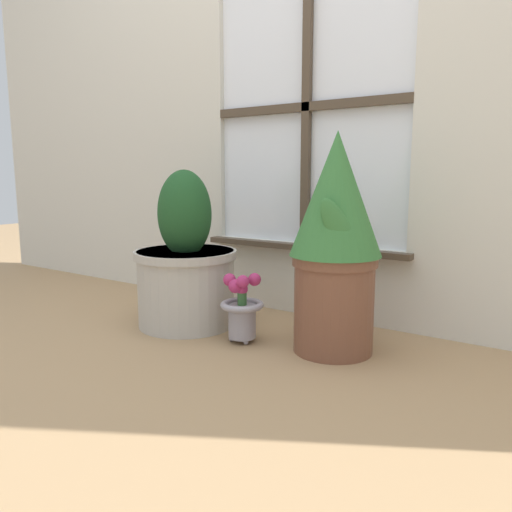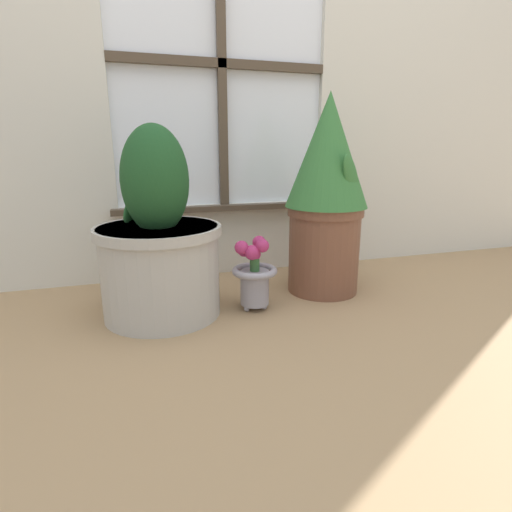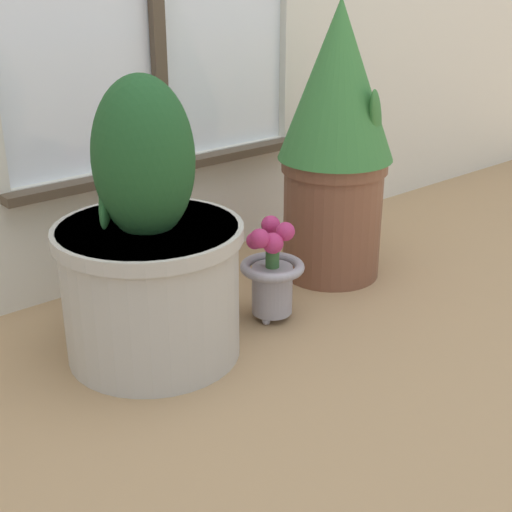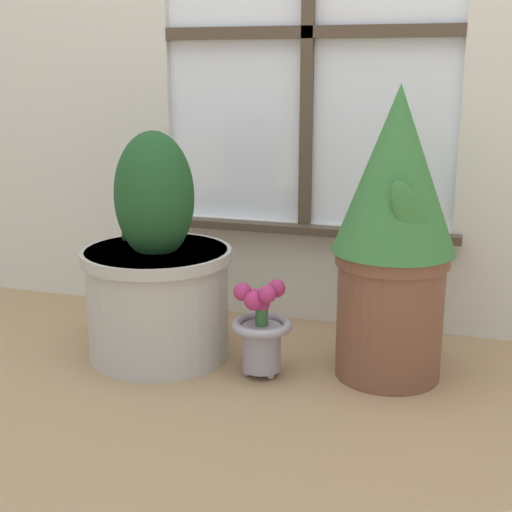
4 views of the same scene
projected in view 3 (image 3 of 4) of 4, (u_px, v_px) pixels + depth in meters
ground_plane at (316, 341)px, 1.67m from camera, size 10.00×10.00×0.00m
potted_plant_left at (149, 256)px, 1.54m from camera, size 0.41×0.41×0.63m
potted_plant_right at (336, 137)px, 1.89m from camera, size 0.31×0.31×0.75m
flower_vase at (271, 271)px, 1.73m from camera, size 0.16×0.16×0.26m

